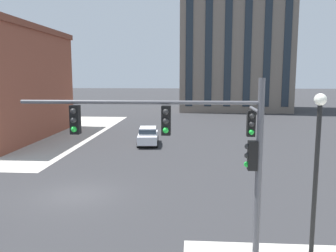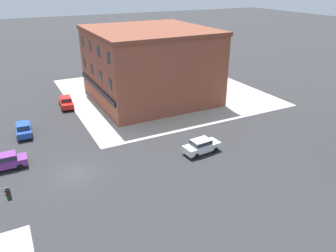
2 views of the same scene
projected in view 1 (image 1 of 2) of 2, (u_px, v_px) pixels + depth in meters
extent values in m
plane|color=#2D2D30|center=(77.00, 195.00, 19.26)|extent=(320.00, 320.00, 0.00)
cylinder|color=#4C4C51|center=(258.00, 183.00, 10.82)|extent=(0.20, 0.20, 6.38)
cylinder|color=#4C4C51|center=(138.00, 102.00, 10.73)|extent=(7.37, 0.12, 0.12)
cylinder|color=#4C4C51|center=(256.00, 110.00, 11.40)|extent=(0.11, 1.80, 0.11)
cube|color=black|center=(166.00, 120.00, 10.75)|extent=(0.28, 0.28, 0.90)
sphere|color=#282828|center=(166.00, 112.00, 10.55)|extent=(0.18, 0.18, 0.18)
sphere|color=#282828|center=(166.00, 121.00, 10.59)|extent=(0.18, 0.18, 0.18)
sphere|color=green|center=(166.00, 130.00, 10.63)|extent=(0.18, 0.18, 0.18)
cube|color=black|center=(75.00, 120.00, 10.95)|extent=(0.28, 0.28, 0.90)
sphere|color=#282828|center=(73.00, 111.00, 10.75)|extent=(0.18, 0.18, 0.18)
sphere|color=#282828|center=(74.00, 120.00, 10.79)|extent=(0.18, 0.18, 0.18)
sphere|color=green|center=(74.00, 129.00, 10.83)|extent=(0.18, 0.18, 0.18)
cube|color=black|center=(252.00, 155.00, 10.71)|extent=(0.28, 0.28, 0.90)
sphere|color=#282828|center=(247.00, 146.00, 10.68)|extent=(0.18, 0.18, 0.18)
sphere|color=#282828|center=(247.00, 155.00, 10.72)|extent=(0.18, 0.18, 0.18)
sphere|color=green|center=(247.00, 164.00, 10.76)|extent=(0.18, 0.18, 0.18)
cube|color=black|center=(251.00, 124.00, 12.27)|extent=(0.28, 0.28, 0.90)
sphere|color=#282828|center=(252.00, 116.00, 12.07)|extent=(0.18, 0.18, 0.18)
sphere|color=#282828|center=(252.00, 124.00, 12.11)|extent=(0.18, 0.18, 0.18)
sphere|color=green|center=(251.00, 132.00, 12.15)|extent=(0.18, 0.18, 0.18)
cylinder|color=black|center=(314.00, 197.00, 10.71)|extent=(0.14, 0.14, 5.58)
sphere|color=white|center=(320.00, 99.00, 10.29)|extent=(0.36, 0.36, 0.36)
cube|color=silver|center=(148.00, 137.00, 33.03)|extent=(2.13, 4.53, 0.76)
cube|color=silver|center=(148.00, 130.00, 32.79)|extent=(1.67, 2.23, 0.60)
cube|color=#232D38|center=(148.00, 130.00, 32.79)|extent=(1.71, 2.32, 0.40)
cylinder|color=black|center=(140.00, 139.00, 34.42)|extent=(0.27, 0.66, 0.64)
cylinder|color=black|center=(157.00, 139.00, 34.45)|extent=(0.27, 0.66, 0.64)
cylinder|color=black|center=(138.00, 144.00, 31.72)|extent=(0.27, 0.66, 0.64)
cylinder|color=black|center=(157.00, 144.00, 31.75)|extent=(0.27, 0.66, 0.64)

